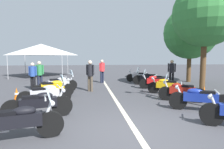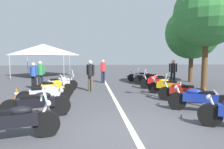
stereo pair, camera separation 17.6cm
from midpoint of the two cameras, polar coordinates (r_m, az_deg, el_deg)
name	(u,v)px [view 2 (the right image)]	position (r m, az deg, el deg)	size (l,w,h in m)	color
ground_plane	(133,133)	(5.09, 7.38, -17.09)	(80.00, 80.00, 0.00)	#424247
lane_centre_stripe	(114,99)	(8.78, 1.31, -7.37)	(15.94, 0.16, 0.01)	beige
motorcycle_left_row_0	(14,121)	(4.96, -26.67, -12.52)	(0.78, 2.10, 1.21)	black
motorcycle_left_row_1	(37,104)	(6.42, -20.98, -8.28)	(0.88, 2.07, 1.02)	black
motorcycle_left_row_2	(45,94)	(8.01, -19.03, -5.53)	(0.91, 2.01, 1.21)	black
motorcycle_left_row_3	(53,88)	(9.52, -16.85, -3.86)	(0.79, 1.97, 0.99)	black
motorcycle_left_row_4	(60,83)	(11.04, -15.12, -2.53)	(1.02, 2.03, 1.19)	black
motorcycle_right_row_1	(199,99)	(7.41, 25.44, -6.68)	(1.11, 1.99, 1.01)	black
motorcycle_right_row_2	(181,91)	(8.74, 20.76, -4.74)	(1.06, 1.85, 1.20)	black
motorcycle_right_row_3	(167,86)	(10.12, 16.76, -3.35)	(1.23, 1.74, 0.98)	black
motorcycle_right_row_4	(156,82)	(11.58, 13.67, -2.12)	(0.99, 1.92, 1.19)	black
motorcycle_right_row_5	(149,78)	(13.14, 11.51, -1.13)	(1.10, 2.00, 1.22)	black
motorcycle_right_row_6	(140,76)	(14.66, 8.84, -0.52)	(1.02, 1.88, 0.98)	black
traffic_cone_0	(17,94)	(9.28, -26.40, -5.42)	(0.36, 0.36, 0.61)	orange
traffic_cone_2	(205,93)	(9.56, 26.68, -5.14)	(0.36, 0.36, 0.61)	orange
bystander_0	(34,74)	(12.05, -22.23, 0.19)	(0.32, 0.51, 1.60)	black
bystander_1	(40,73)	(12.20, -20.45, 0.54)	(0.35, 0.44, 1.68)	#1E2338
bystander_2	(103,69)	(14.03, -2.36, 1.60)	(0.37, 0.43, 1.73)	#1E2338
bystander_3	(90,73)	(10.59, -6.07, 0.40)	(0.35, 0.44, 1.74)	brown
bystander_4	(173,71)	(13.38, 18.34, 1.15)	(0.32, 0.51, 1.73)	black
roadside_tree_0	(207,14)	(12.71, 27.16, 16.01)	(3.82, 3.82, 6.34)	brown
roadside_tree_1	(192,33)	(15.80, 23.38, 11.57)	(3.99, 3.99, 5.77)	brown
event_tent	(43,50)	(19.97, -19.88, 7.11)	(5.09, 5.09, 3.20)	white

